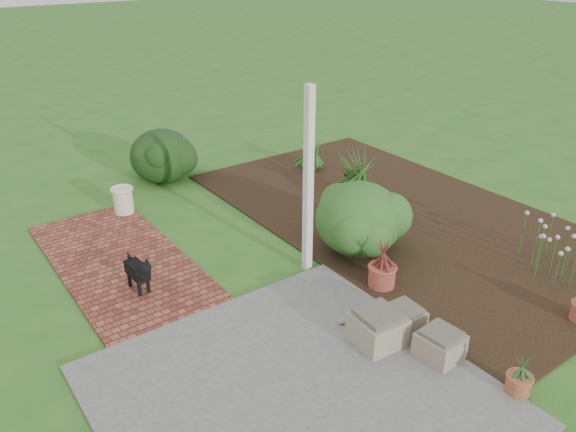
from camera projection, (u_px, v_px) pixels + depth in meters
ground at (293, 278)px, 7.39m from camera, size 80.00×80.00×0.00m
concrete_patio at (296, 395)px, 5.45m from camera, size 3.50×3.50×0.04m
brick_path at (120, 261)px, 7.77m from camera, size 1.60×3.50×0.04m
garden_bed at (400, 216)px, 9.06m from camera, size 4.00×7.00×0.03m
veranda_post at (308, 183)px, 7.08m from camera, size 0.10×0.10×2.50m
stone_trough_near at (440, 346)px, 5.88m from camera, size 0.45×0.45×0.28m
stone_trough_mid at (403, 320)px, 6.28m from camera, size 0.42×0.42×0.27m
stone_trough_far at (377, 329)px, 6.08m from camera, size 0.54×0.54×0.33m
black_dog at (139, 270)px, 6.93m from camera, size 0.20×0.58×0.50m
cream_ceramic_urn at (123, 200)px, 9.04m from camera, size 0.40×0.40×0.42m
evergreen_shrub at (359, 217)px, 7.80m from camera, size 1.28×1.28×1.04m
agapanthus_clump_back at (354, 172)px, 9.35m from camera, size 1.15×1.15×1.03m
agapanthus_clump_front at (311, 150)px, 10.77m from camera, size 1.11×1.11×0.75m
pink_flower_patch at (555, 242)px, 7.47m from camera, size 1.20×1.20×0.73m
terracotta_pot_bronze at (382, 276)px, 7.13m from camera, size 0.43×0.43×0.28m
terracotta_pot_small_right at (518, 384)px, 5.43m from camera, size 0.31×0.31×0.20m
purple_flowering_bush at (162, 154)px, 10.28m from camera, size 1.50×1.50×0.99m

